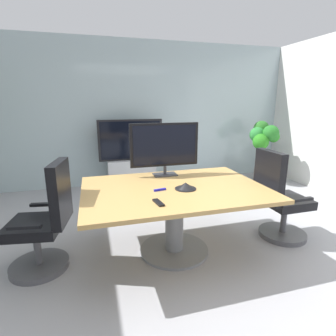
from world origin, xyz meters
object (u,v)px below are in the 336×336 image
office_chair_left (45,226)px  tv_monitor (165,146)px  conference_phone (186,186)px  remote_control (158,203)px  office_chair_right (279,202)px  wall_display_unit (131,165)px  potted_plant (263,143)px  conference_table (174,203)px

office_chair_left → tv_monitor: tv_monitor is taller
conference_phone → remote_control: (-0.37, -0.32, -0.02)m
office_chair_right → tv_monitor: 1.53m
office_chair_right → wall_display_unit: 2.84m
potted_plant → wall_display_unit: bearing=171.6°
conference_table → office_chair_left: bearing=178.0°
tv_monitor → remote_control: bearing=-108.7°
office_chair_right → remote_control: office_chair_right is taller
tv_monitor → wall_display_unit: 2.04m
conference_table → office_chair_left: office_chair_left is taller
office_chair_left → office_chair_right: size_ratio=1.00×
conference_table → wall_display_unit: wall_display_unit is taller
conference_table → remote_control: (-0.27, -0.40, 0.18)m
office_chair_left → remote_control: bearing=75.5°
office_chair_left → wall_display_unit: (1.18, 2.37, -0.01)m
tv_monitor → conference_phone: (0.06, -0.58, -0.33)m
potted_plant → remote_control: bearing=-138.9°
office_chair_right → remote_control: bearing=102.3°
wall_display_unit → conference_phone: size_ratio=5.95×
conference_phone → remote_control: 0.48m
office_chair_right → wall_display_unit: wall_display_unit is taller
office_chair_left → conference_phone: size_ratio=4.95×
conference_phone → wall_display_unit: bearing=94.7°
conference_table → conference_phone: size_ratio=8.63×
wall_display_unit → potted_plant: wall_display_unit is taller
office_chair_left → tv_monitor: size_ratio=1.30×
potted_plant → office_chair_right: bearing=-120.3°
office_chair_right → wall_display_unit: (-1.41, 2.47, -0.01)m
office_chair_right → conference_table: bearing=87.6°
wall_display_unit → remote_control: bearing=-93.2°
office_chair_left → tv_monitor: 1.55m
wall_display_unit → tv_monitor: bearing=-85.7°
conference_table → office_chair_right: bearing=-2.1°
conference_table → conference_phone: conference_phone is taller
tv_monitor → potted_plant: 2.93m
potted_plant → remote_control: (-2.78, -2.43, -0.05)m
tv_monitor → conference_phone: tv_monitor is taller
tv_monitor → remote_control: 1.01m
wall_display_unit → remote_control: size_ratio=7.71×
office_chair_left → office_chair_right: 2.60m
remote_control → conference_table: bearing=46.7°
conference_table → wall_display_unit: size_ratio=1.45×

